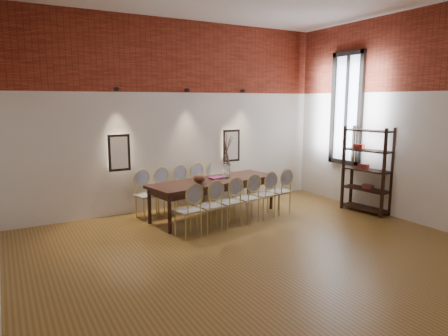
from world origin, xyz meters
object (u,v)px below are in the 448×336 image
chair_near_e (263,195)px  dining_table (214,198)px  chair_far_e (218,183)px  shelving_rack (367,170)px  chair_near_a (188,210)px  chair_near_b (209,206)px  book (216,178)px  chair_far_a (147,195)px  chair_near_d (247,198)px  vase (227,171)px  chair_near_c (229,202)px  chair_far_b (167,192)px  bowl (199,178)px  chair_near_f (279,191)px  chair_far_d (202,186)px  chair_far_c (185,189)px  chair_far_f (234,181)px

chair_near_e → dining_table: bearing=133.6°
chair_far_e → shelving_rack: shelving_rack is taller
chair_near_a → chair_far_e: (1.54, 1.74, 0.00)m
chair_near_b → book: (0.63, 0.92, 0.30)m
chair_far_a → shelving_rack: size_ratio=0.52×
chair_near_d → vase: 0.84m
dining_table → chair_near_b: bearing=-133.6°
chair_near_e → shelving_rack: (2.12, -0.72, 0.43)m
chair_near_d → chair_far_e: bearing=72.4°
chair_near_c → chair_far_b: (-0.70, 1.34, 0.00)m
bowl → chair_near_d: bearing=-36.2°
shelving_rack → chair_near_f: bearing=146.2°
dining_table → bowl: bowl is taller
dining_table → chair_far_d: bearing=72.4°
dining_table → chair_far_c: bearing=107.6°
chair_far_c → shelving_rack: (3.28, -1.97, 0.43)m
chair_near_e → chair_far_c: size_ratio=1.00×
chair_far_b → book: 1.06m
chair_near_f → chair_near_d: bearing=-180.0°
chair_near_d → chair_far_c: same height
chair_near_a → vase: (1.32, 0.97, 0.43)m
chair_near_c → chair_near_d: (0.45, 0.08, 0.00)m
chair_far_e → shelving_rack: size_ratio=0.52×
chair_near_a → chair_near_e: size_ratio=1.00×
chair_near_c → chair_far_e: (0.64, 1.58, 0.00)m
chair_near_f → shelving_rack: shelving_rack is taller
chair_near_e → chair_far_c: (-1.15, 1.26, 0.00)m
chair_near_a → bowl: bearing=42.5°
chair_far_b → chair_far_f: same height
chair_near_e → chair_far_a: bearing=141.7°
chair_far_f → chair_near_b: bearing=38.3°
chair_near_d → chair_far_d: (-0.25, 1.42, 0.00)m
dining_table → shelving_rack: shelving_rack is taller
chair_far_b → bowl: size_ratio=3.92×
chair_far_d → chair_far_e: size_ratio=1.00×
chair_near_f → chair_far_e: (-0.70, 1.34, 0.00)m
dining_table → bowl: bearing=-173.0°
chair_far_b → shelving_rack: shelving_rack is taller
chair_near_e → chair_far_f: (0.20, 1.50, 0.00)m
chair_far_b → vase: size_ratio=3.13×
chair_near_d → chair_near_e: (0.45, 0.08, 0.00)m
chair_near_c → chair_far_b: bearing=107.6°
chair_near_a → chair_near_c: same height
chair_near_f → chair_far_b: bearing=141.7°
chair_far_c → chair_near_f: bearing=133.6°
chair_near_a → chair_near_b: 0.46m
chair_far_d → chair_far_f: same height
chair_near_f → chair_far_b: same height
chair_far_a → chair_far_f: same height
chair_far_c → book: (0.44, -0.58, 0.30)m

